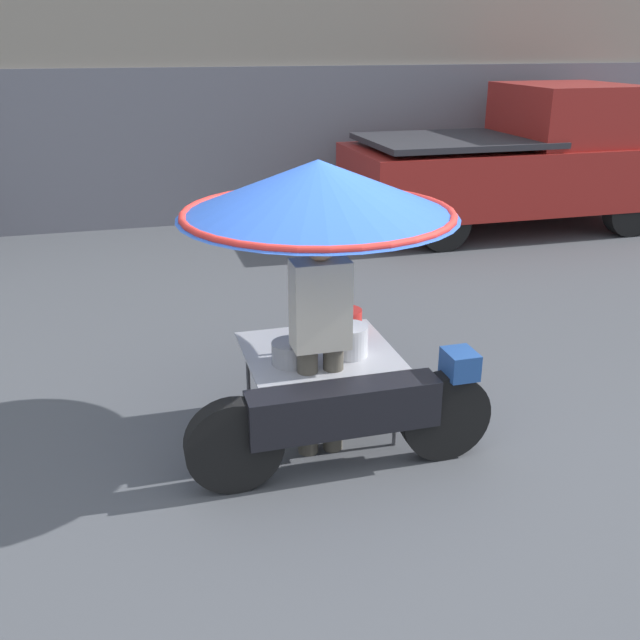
% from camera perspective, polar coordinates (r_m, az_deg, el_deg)
% --- Properties ---
extents(ground_plane, '(36.00, 36.00, 0.00)m').
position_cam_1_polar(ground_plane, '(4.92, 3.77, -11.90)').
color(ground_plane, '#4C4F54').
extents(shopfront_building, '(28.00, 2.06, 3.57)m').
position_cam_1_polar(shopfront_building, '(12.19, -9.21, 16.96)').
color(shopfront_building, gray).
rests_on(shopfront_building, ground).
extents(vendor_motorcycle_cart, '(2.08, 1.90, 1.98)m').
position_cam_1_polar(vendor_motorcycle_cart, '(4.78, 0.12, 7.35)').
color(vendor_motorcycle_cart, black).
rests_on(vendor_motorcycle_cart, ground).
extents(vendor_person, '(0.38, 0.22, 1.61)m').
position_cam_1_polar(vendor_person, '(4.72, 0.04, -0.96)').
color(vendor_person, '#4C473D').
rests_on(vendor_person, ground).
extents(pickup_truck, '(4.91, 1.95, 2.09)m').
position_cam_1_polar(pickup_truck, '(11.23, 15.85, 12.03)').
color(pickup_truck, black).
rests_on(pickup_truck, ground).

